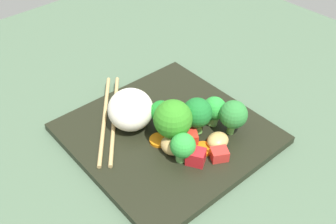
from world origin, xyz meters
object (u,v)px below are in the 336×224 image
(rice_mound, at_px, (131,109))
(chopstick_pair, at_px, (109,117))
(broccoli_floret_1, at_px, (197,113))
(carrot_slice_0, at_px, (159,140))
(square_plate, at_px, (167,133))

(rice_mound, relative_size, chopstick_pair, 0.45)
(broccoli_floret_1, distance_m, carrot_slice_0, 0.07)
(rice_mound, height_order, carrot_slice_0, rice_mound)
(carrot_slice_0, bearing_deg, broccoli_floret_1, 67.60)
(carrot_slice_0, bearing_deg, rice_mound, -175.37)
(rice_mound, relative_size, broccoli_floret_1, 1.27)
(square_plate, xyz_separation_m, carrot_slice_0, (0.01, -0.03, 0.01))
(rice_mound, xyz_separation_m, chopstick_pair, (-0.03, -0.02, -0.03))
(square_plate, distance_m, rice_mound, 0.07)
(broccoli_floret_1, bearing_deg, rice_mound, -143.77)
(rice_mound, bearing_deg, chopstick_pair, -148.85)
(broccoli_floret_1, height_order, carrot_slice_0, broccoli_floret_1)
(broccoli_floret_1, xyz_separation_m, carrot_slice_0, (-0.02, -0.06, -0.03))
(square_plate, xyz_separation_m, broccoli_floret_1, (0.03, 0.03, 0.04))
(broccoli_floret_1, distance_m, chopstick_pair, 0.14)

